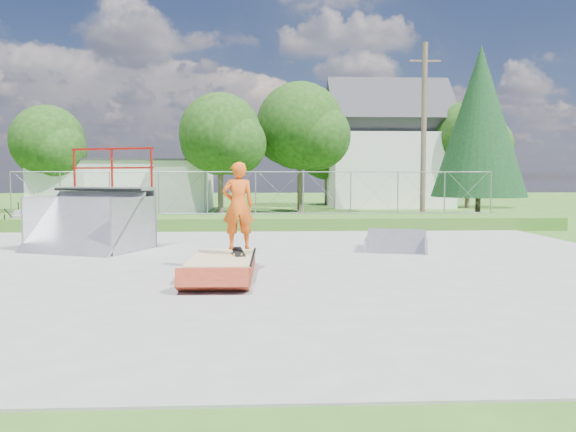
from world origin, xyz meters
The scene contains 19 objects.
ground centered at (0.00, 0.00, 0.00)m, with size 120.00×120.00×0.00m, color #315C1A.
concrete_pad centered at (0.00, 0.00, 0.02)m, with size 20.00×16.00×0.04m, color gray.
grass_berm centered at (0.00, 9.50, 0.25)m, with size 24.00×3.00×0.50m, color #315C1A.
grind_box centered at (-0.56, -1.16, 0.20)m, with size 1.35×2.70×0.40m.
quarter_pipe centered at (-4.61, 2.91, 1.46)m, with size 2.92×2.47×2.92m, color #919398, non-canonical shape.
flat_bank_ramp centered at (4.01, 2.46, 0.25)m, with size 1.65×1.76×0.51m, color #919398, non-canonical shape.
skateboard centered at (-0.25, -0.83, 0.44)m, with size 0.22×0.80×0.02m, color black.
skater centered at (-0.25, -0.83, 1.38)m, with size 0.69×0.45×1.88m, color #DE5414.
concrete_stairs centered at (-8.50, 8.70, 0.40)m, with size 1.50×1.60×0.80m, color gray, non-canonical shape.
chain_link_fence centered at (0.00, 10.50, 1.40)m, with size 20.00×0.06×1.80m, color gray, non-canonical shape.
utility_building_flat centered at (-8.00, 22.00, 1.50)m, with size 10.00×6.00×3.00m, color silver.
gable_house centered at (9.00, 26.00, 3.84)m, with size 8.40×6.08×8.94m.
utility_pole centered at (7.50, 12.00, 4.00)m, with size 0.24×0.24×8.00m, color brown.
tree_left_near centered at (-1.75, 17.83, 4.24)m, with size 4.76×4.48×6.65m.
tree_center centered at (2.78, 19.81, 4.85)m, with size 5.44×5.12×7.60m.
tree_left_far centered at (-11.77, 19.85, 3.94)m, with size 4.42×4.16×6.18m.
tree_right_far centered at (14.27, 23.82, 4.54)m, with size 5.10×4.80×7.12m.
tree_back_mid centered at (5.21, 27.86, 3.63)m, with size 4.08×3.84×5.70m.
conifer_tree centered at (12.00, 17.00, 5.05)m, with size 5.04×5.04×9.10m.
Camera 1 is at (0.27, -12.92, 2.07)m, focal length 35.00 mm.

